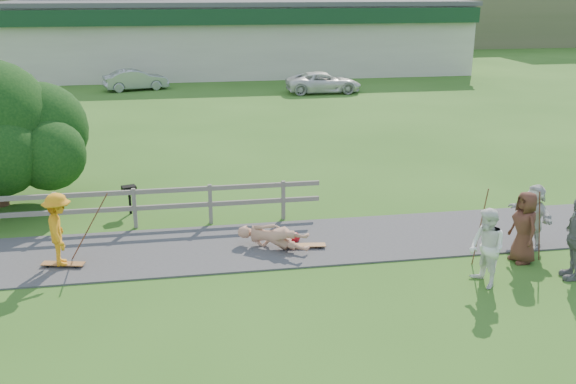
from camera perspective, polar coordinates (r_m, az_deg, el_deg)
The scene contains 19 objects.
ground at distance 14.60m, azimuth -6.12°, elevation -7.31°, with size 260.00×260.00×0.00m, color #2D5C1A.
path at distance 15.96m, azimuth -6.49°, elevation -4.96°, with size 34.00×3.00×0.04m, color #39393C.
fence at distance 17.82m, azimuth -21.93°, elevation -1.31°, with size 15.05×0.10×1.10m.
strip_mall at distance 48.50m, azimuth -4.26°, elevation 13.64°, with size 32.50×10.75×5.10m.
skater_rider at distance 15.40m, azimuth -19.65°, elevation -3.49°, with size 1.09×0.63×1.69m, color orange.
skater_fallen at distance 15.69m, azimuth -1.34°, elevation -4.01°, with size 1.84×0.44×0.67m, color tan.
spectator_a at distance 14.32m, azimuth 17.26°, elevation -4.79°, with size 0.84×0.66×1.73m, color white.
spectator_b at distance 15.34m, azimuth 24.23°, elevation -3.77°, with size 1.10×0.46×1.88m, color slate.
spectator_c at distance 15.83m, azimuth 20.27°, elevation -2.95°, with size 0.84×0.55×1.72m, color #542C21.
spectator_d at distance 16.88m, azimuth 20.99°, elevation -1.97°, with size 1.48×0.47×1.59m, color silver.
car_silver at distance 40.96m, azimuth -13.38°, elevation 9.68°, with size 1.34×3.84×1.27m, color #999DA0.
car_white at distance 38.91m, azimuth 3.17°, elevation 9.70°, with size 2.06×4.47×1.24m, color white.
bbq at distance 18.64m, azimuth -13.89°, elevation -0.68°, with size 0.38×0.29×0.82m, color black, non-canonical shape.
longboard_rider at distance 15.70m, azimuth -19.34°, elevation -6.19°, with size 0.98×0.24×0.11m, color #965D31, non-canonical shape.
longboard_fallen at distance 15.84m, azimuth 1.60°, elevation -4.90°, with size 0.97×0.24×0.11m, color #965D31, non-canonical shape.
helmet at distance 16.18m, azimuth 0.59°, elevation -4.07°, with size 0.27×0.27×0.27m, color #A80F18.
pole_rider at distance 15.65m, azimuth -17.29°, elevation -2.56°, with size 0.03×0.03×1.88m, color brown.
pole_spec_left at distance 15.32m, azimuth 16.71°, elevation -2.99°, with size 0.03×0.03×1.85m, color brown.
pole_spec_right at distance 16.01m, azimuth 21.44°, elevation -2.85°, with size 0.03×0.03×1.72m, color brown.
Camera 1 is at (-0.69, -13.19, 6.21)m, focal length 40.00 mm.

